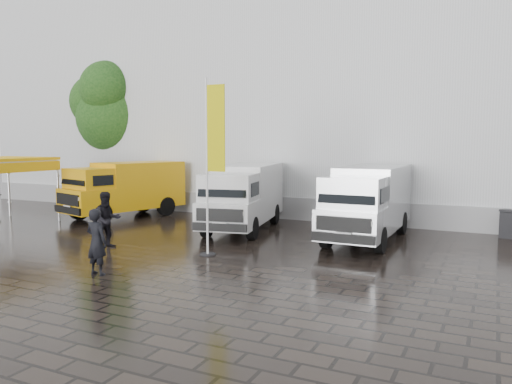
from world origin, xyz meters
TOP-DOWN VIEW (x-y plane):
  - ground at (0.00, 0.00)m, footprint 120.00×120.00m
  - exhibition_hall at (2.00, 16.00)m, footprint 44.00×16.00m
  - hall_plinth at (2.00, 7.95)m, footprint 44.00×0.15m
  - van_yellow at (-7.99, 5.14)m, footprint 3.52×5.85m
  - van_white at (-1.61, 4.70)m, footprint 3.07×6.16m
  - van_silver at (3.31, 4.70)m, footprint 2.05×5.99m
  - flagpole at (-0.40, 0.25)m, footprint 0.88×0.50m
  - tree at (-11.96, 9.41)m, footprint 4.49×4.49m
  - wheelie_bin at (7.89, 7.36)m, footprint 0.79×0.79m
  - person_front at (-1.98, -2.99)m, footprint 0.66×0.45m
  - person_tent at (-4.11, -0.26)m, footprint 1.03×1.12m

SIDE VIEW (x-z plane):
  - ground at x=0.00m, z-range 0.00..0.00m
  - hall_plinth at x=2.00m, z-range 0.00..1.00m
  - wheelie_bin at x=7.89m, z-range 0.00..1.03m
  - person_front at x=-1.98m, z-range 0.00..1.76m
  - person_tent at x=-4.11m, z-range 0.00..1.85m
  - van_yellow at x=-7.99m, z-range 0.00..2.53m
  - van_white at x=-1.61m, z-range 0.00..2.55m
  - van_silver at x=3.31m, z-range 0.00..2.59m
  - flagpole at x=-0.40m, z-range 0.34..5.73m
  - tree at x=-11.96m, z-range 1.14..9.19m
  - exhibition_hall at x=2.00m, z-range 0.00..12.00m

